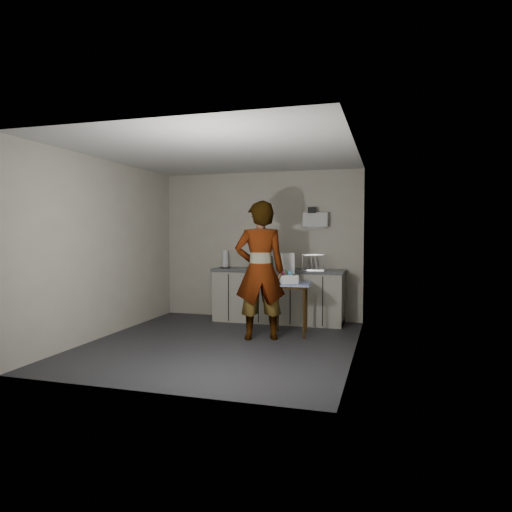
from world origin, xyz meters
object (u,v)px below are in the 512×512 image
(side_table, at_px, (290,290))
(soda_can, at_px, (279,265))
(dish_rack, at_px, (313,266))
(bakery_box, at_px, (286,276))
(paper_towel, at_px, (225,260))
(soap_bottle, at_px, (270,260))
(standing_man, at_px, (260,270))
(kitchen_counter, at_px, (278,297))
(dark_bottle, at_px, (269,262))

(side_table, bearing_deg, soda_can, 107.52)
(dish_rack, bearing_deg, bakery_box, -106.70)
(side_table, height_order, paper_towel, paper_towel)
(soap_bottle, relative_size, dish_rack, 0.83)
(standing_man, distance_m, dish_rack, 1.39)
(side_table, xyz_separation_m, soda_can, (-0.41, 0.94, 0.29))
(kitchen_counter, relative_size, bakery_box, 5.07)
(side_table, bearing_deg, dark_bottle, 116.51)
(kitchen_counter, relative_size, dish_rack, 6.01)
(bakery_box, bearing_deg, dish_rack, 49.99)
(dish_rack, bearing_deg, soap_bottle, -175.67)
(kitchen_counter, relative_size, dark_bottle, 10.33)
(side_table, height_order, soap_bottle, soap_bottle)
(soap_bottle, bearing_deg, kitchen_counter, 28.96)
(standing_man, height_order, dark_bottle, standing_man)
(kitchen_counter, bearing_deg, standing_man, -88.20)
(soda_can, relative_size, paper_towel, 0.42)
(side_table, bearing_deg, soap_bottle, 117.05)
(soap_bottle, height_order, paper_towel, soap_bottle)
(side_table, relative_size, soap_bottle, 2.53)
(standing_man, bearing_deg, dark_bottle, -102.37)
(soda_can, bearing_deg, bakery_box, -70.24)
(soap_bottle, xyz_separation_m, soda_can, (0.13, 0.12, -0.09))
(soda_can, distance_m, paper_towel, 0.96)
(side_table, xyz_separation_m, soap_bottle, (-0.53, 0.82, 0.39))
(paper_towel, bearing_deg, soda_can, 2.56)
(paper_towel, bearing_deg, dish_rack, -0.72)
(kitchen_counter, xyz_separation_m, soap_bottle, (-0.13, -0.07, 0.64))
(standing_man, height_order, paper_towel, standing_man)
(dark_bottle, distance_m, dish_rack, 0.77)
(dark_bottle, bearing_deg, standing_man, -80.92)
(side_table, bearing_deg, bakery_box, -174.62)
(bakery_box, bearing_deg, paper_towel, 121.68)
(dish_rack, bearing_deg, standing_man, -113.80)
(soda_can, bearing_deg, soap_bottle, -136.76)
(side_table, distance_m, standing_man, 0.62)
(dark_bottle, xyz_separation_m, dish_rack, (0.77, -0.01, -0.05))
(paper_towel, xyz_separation_m, dish_rack, (1.56, -0.02, -0.09))
(kitchen_counter, xyz_separation_m, dish_rack, (0.60, -0.02, 0.54))
(paper_towel, distance_m, bakery_box, 1.59)
(kitchen_counter, bearing_deg, dark_bottle, -178.29)
(dark_bottle, distance_m, bakery_box, 1.04)
(soap_bottle, distance_m, dish_rack, 0.74)
(side_table, bearing_deg, paper_towel, 140.75)
(dish_rack, bearing_deg, side_table, -102.97)
(standing_man, distance_m, soap_bottle, 1.23)
(kitchen_counter, distance_m, dark_bottle, 0.61)
(kitchen_counter, height_order, soap_bottle, soap_bottle)
(soap_bottle, bearing_deg, dark_bottle, 115.36)
(soap_bottle, bearing_deg, standing_man, -81.91)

